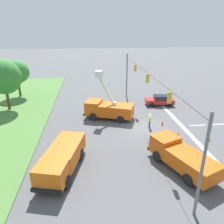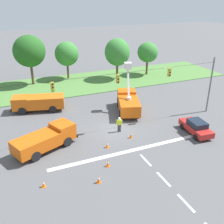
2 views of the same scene
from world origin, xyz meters
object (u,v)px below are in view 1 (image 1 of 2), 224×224
at_px(tree_far_east, 4,77).
at_px(traffic_cone_mid_right, 162,122).
at_px(tree_east_end, 17,72).
at_px(utility_truck_support_near, 62,158).
at_px(traffic_cone_foreground_left, 178,134).
at_px(utility_truck_support_far, 181,156).
at_px(utility_truck_bucket_lift, 108,108).
at_px(sedan_red, 160,100).
at_px(traffic_cone_near_bucket, 209,137).
at_px(road_worker, 150,120).

height_order(tree_far_east, traffic_cone_mid_right, tree_far_east).
bearing_deg(tree_east_end, tree_far_east, -178.50).
bearing_deg(utility_truck_support_near, traffic_cone_foreground_left, -68.22).
distance_m(utility_truck_support_near, utility_truck_support_far, 10.03).
height_order(utility_truck_bucket_lift, utility_truck_support_far, utility_truck_bucket_lift).
relative_size(sedan_red, traffic_cone_near_bucket, 6.68).
distance_m(utility_truck_support_far, traffic_cone_near_bucket, 6.86).
height_order(traffic_cone_mid_right, traffic_cone_near_bucket, traffic_cone_mid_right).
xyz_separation_m(road_worker, traffic_cone_near_bucket, (-3.66, -5.57, -0.68)).
height_order(tree_far_east, traffic_cone_near_bucket, tree_far_east).
relative_size(tree_far_east, utility_truck_support_far, 1.06).
height_order(utility_truck_support_far, traffic_cone_mid_right, utility_truck_support_far).
distance_m(sedan_red, traffic_cone_mid_right, 7.34).
height_order(road_worker, traffic_cone_foreground_left, road_worker).
relative_size(utility_truck_support_near, traffic_cone_mid_right, 9.82).
xyz_separation_m(tree_east_end, utility_truck_support_near, (-21.81, -9.35, -3.05)).
bearing_deg(utility_truck_support_far, utility_truck_support_near, 85.59).
bearing_deg(traffic_cone_near_bucket, tree_far_east, 64.15).
distance_m(tree_east_end, traffic_cone_near_bucket, 30.66).
xyz_separation_m(sedan_red, traffic_cone_mid_right, (-7.07, 1.91, -0.43)).
xyz_separation_m(tree_far_east, traffic_cone_foreground_left, (-10.65, -21.33, -4.49)).
xyz_separation_m(utility_truck_bucket_lift, sedan_red, (4.26, -8.36, -0.59)).
xyz_separation_m(tree_east_end, sedan_red, (-6.77, -22.60, -3.48)).
bearing_deg(tree_east_end, traffic_cone_near_bucket, -126.46).
bearing_deg(traffic_cone_foreground_left, road_worker, 45.81).
xyz_separation_m(utility_truck_bucket_lift, utility_truck_support_far, (-11.54, -5.12, -0.22)).
distance_m(tree_far_east, traffic_cone_mid_right, 22.31).
bearing_deg(traffic_cone_near_bucket, utility_truck_bucket_lift, 55.44).
relative_size(tree_far_east, traffic_cone_near_bucket, 10.87).
distance_m(sedan_red, road_worker, 8.50).
relative_size(tree_east_end, traffic_cone_mid_right, 8.53).
distance_m(tree_east_end, utility_truck_bucket_lift, 18.24).
relative_size(tree_east_end, utility_truck_support_far, 0.90).
bearing_deg(utility_truck_support_near, road_worker, -52.22).
bearing_deg(traffic_cone_mid_right, traffic_cone_foreground_left, -165.35).
distance_m(sedan_red, traffic_cone_foreground_left, 10.25).
relative_size(road_worker, traffic_cone_near_bucket, 2.66).
distance_m(utility_truck_support_near, sedan_red, 20.04).
xyz_separation_m(sedan_red, traffic_cone_foreground_left, (-10.18, 1.10, -0.47)).
height_order(tree_far_east, traffic_cone_foreground_left, tree_far_east).
bearing_deg(road_worker, traffic_cone_near_bucket, -123.29).
relative_size(utility_truck_bucket_lift, traffic_cone_near_bucket, 10.17).
xyz_separation_m(tree_east_end, utility_truck_support_far, (-22.58, -19.35, -3.11)).
height_order(utility_truck_support_near, sedan_red, utility_truck_support_near).
xyz_separation_m(tree_far_east, sedan_red, (-0.47, -22.43, -4.02)).
distance_m(road_worker, traffic_cone_mid_right, 1.99).
bearing_deg(traffic_cone_near_bucket, road_worker, 56.71).
relative_size(sedan_red, traffic_cone_foreground_left, 6.69).
height_order(tree_east_end, sedan_red, tree_east_end).
relative_size(tree_east_end, traffic_cone_foreground_left, 9.27).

